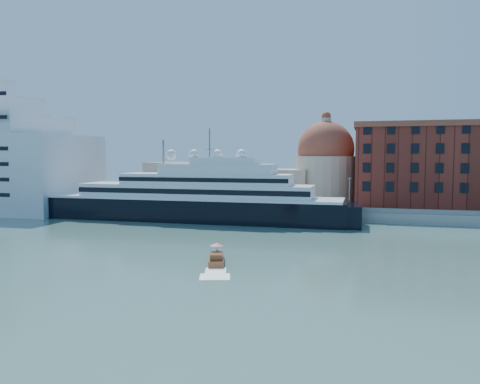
# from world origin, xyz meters

# --- Properties ---
(ground) EXTENTS (400.00, 400.00, 0.00)m
(ground) POSITION_xyz_m (0.00, 0.00, 0.00)
(ground) COLOR #37605A
(ground) RESTS_ON ground
(quay) EXTENTS (180.00, 10.00, 2.50)m
(quay) POSITION_xyz_m (0.00, 34.00, 1.25)
(quay) COLOR gray
(quay) RESTS_ON ground
(land) EXTENTS (260.00, 72.00, 2.00)m
(land) POSITION_xyz_m (0.00, 75.00, 1.00)
(land) COLOR slate
(land) RESTS_ON ground
(quay_fence) EXTENTS (180.00, 0.10, 1.20)m
(quay_fence) POSITION_xyz_m (0.00, 29.50, 3.10)
(quay_fence) COLOR slate
(quay_fence) RESTS_ON quay
(superyacht) EXTENTS (88.92, 12.33, 26.58)m
(superyacht) POSITION_xyz_m (-11.74, 23.00, 4.59)
(superyacht) COLOR black
(superyacht) RESTS_ON ground
(service_barge) EXTENTS (13.26, 6.19, 2.87)m
(service_barge) POSITION_xyz_m (-33.94, 21.89, 0.82)
(service_barge) COLOR white
(service_barge) RESTS_ON ground
(water_taxi) EXTENTS (4.02, 7.08, 3.19)m
(water_taxi) POSITION_xyz_m (12.32, -20.20, 0.77)
(water_taxi) COLOR brown
(water_taxi) RESTS_ON ground
(warehouse) EXTENTS (43.00, 19.00, 23.25)m
(warehouse) POSITION_xyz_m (52.00, 52.00, 13.79)
(warehouse) COLOR maroon
(warehouse) RESTS_ON land
(church) EXTENTS (66.00, 18.00, 25.50)m
(church) POSITION_xyz_m (6.39, 57.72, 10.91)
(church) COLOR beige
(church) RESTS_ON land
(lamp_posts) EXTENTS (120.80, 2.40, 18.00)m
(lamp_posts) POSITION_xyz_m (-12.67, 32.27, 9.84)
(lamp_posts) COLOR slate
(lamp_posts) RESTS_ON quay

